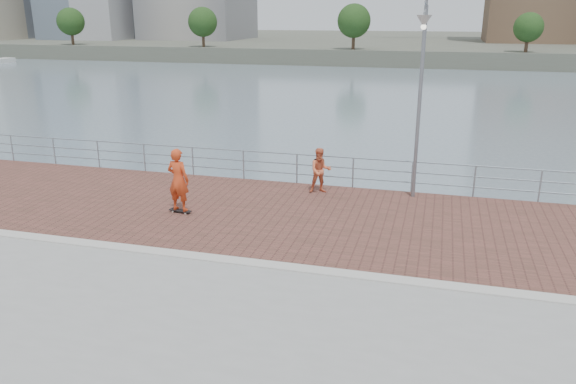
% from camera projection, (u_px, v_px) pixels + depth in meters
% --- Properties ---
extents(water, '(400.00, 400.00, 0.00)m').
position_uv_depth(water, '(268.00, 336.00, 14.47)').
color(water, slate).
rests_on(water, ground).
extents(brick_lane, '(40.00, 6.80, 0.02)m').
position_uv_depth(brick_lane, '(302.00, 217.00, 17.16)').
color(brick_lane, brown).
rests_on(brick_lane, seawall).
extents(curb, '(40.00, 0.40, 0.06)m').
position_uv_depth(curb, '(267.00, 265.00, 13.85)').
color(curb, '#B7B5AD').
rests_on(curb, seawall).
extents(far_shore, '(320.00, 95.00, 2.50)m').
position_uv_depth(far_shore, '(428.00, 44.00, 126.62)').
color(far_shore, '#4C5142').
rests_on(far_shore, ground).
extents(guardrail, '(39.06, 0.06, 1.13)m').
position_uv_depth(guardrail, '(325.00, 167.00, 20.08)').
color(guardrail, '#8C9EA8').
rests_on(guardrail, brick_lane).
extents(street_lamp, '(0.45, 1.32, 6.23)m').
position_uv_depth(street_lamp, '(422.00, 65.00, 17.27)').
color(street_lamp, slate).
rests_on(street_lamp, brick_lane).
extents(skateboard, '(0.74, 0.28, 0.08)m').
position_uv_depth(skateboard, '(180.00, 211.00, 17.47)').
color(skateboard, black).
rests_on(skateboard, brick_lane).
extents(skateboarder, '(0.77, 0.56, 1.96)m').
position_uv_depth(skateboarder, '(178.00, 180.00, 17.16)').
color(skateboarder, red).
rests_on(skateboarder, skateboard).
extents(bystander, '(0.92, 0.83, 1.56)m').
position_uv_depth(bystander, '(320.00, 171.00, 19.23)').
color(bystander, '#DC6740').
rests_on(bystander, brick_lane).
extents(shoreline_trees, '(109.96, 5.18, 6.91)m').
position_uv_depth(shoreline_trees, '(370.00, 22.00, 85.09)').
color(shoreline_trees, '#473323').
rests_on(shoreline_trees, far_shore).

